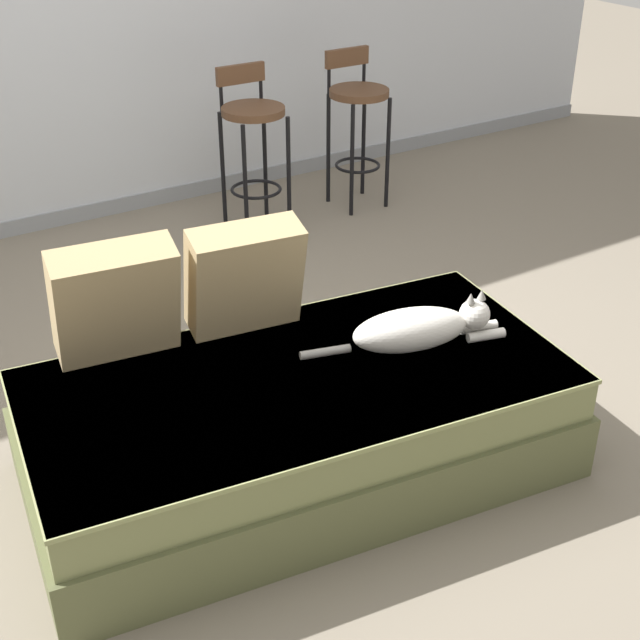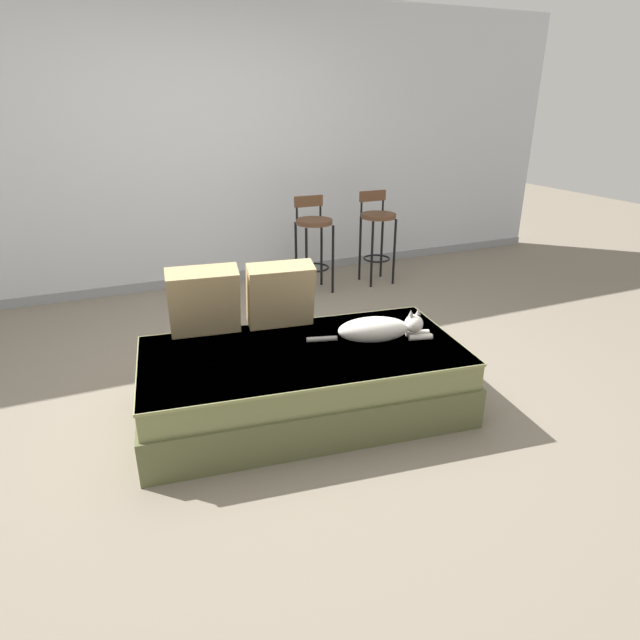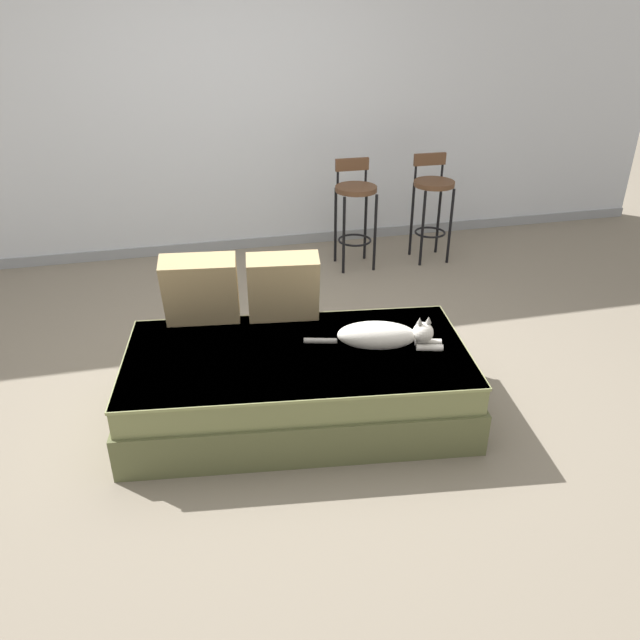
% 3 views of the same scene
% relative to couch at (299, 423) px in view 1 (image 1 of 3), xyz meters
% --- Properties ---
extents(ground_plane, '(16.00, 16.00, 0.00)m').
position_rel_couch_xyz_m(ground_plane, '(0.00, 0.40, -0.20)').
color(ground_plane, slate).
rests_on(ground_plane, ground).
extents(wall_baseboard_trim, '(8.00, 0.02, 0.09)m').
position_rel_couch_xyz_m(wall_baseboard_trim, '(0.00, 2.60, -0.16)').
color(wall_baseboard_trim, gray).
rests_on(wall_baseboard_trim, ground).
extents(couch, '(1.95, 1.15, 0.40)m').
position_rel_couch_xyz_m(couch, '(0.00, 0.00, 0.00)').
color(couch, brown).
rests_on(couch, ground).
extents(throw_pillow_corner, '(0.44, 0.30, 0.44)m').
position_rel_couch_xyz_m(throw_pillow_corner, '(-0.46, 0.42, 0.41)').
color(throw_pillow_corner, tan).
rests_on(throw_pillow_corner, couch).
extents(throw_pillow_middle, '(0.43, 0.28, 0.42)m').
position_rel_couch_xyz_m(throw_pillow_middle, '(0.00, 0.37, 0.41)').
color(throw_pillow_middle, tan).
rests_on(throw_pillow_middle, couch).
extents(cat, '(0.72, 0.28, 0.19)m').
position_rel_couch_xyz_m(cat, '(0.45, -0.07, 0.27)').
color(cat, white).
rests_on(cat, couch).
extents(bar_stool_near_window, '(0.34, 0.34, 0.89)m').
position_rel_couch_xyz_m(bar_stool_near_window, '(0.90, 1.98, 0.35)').
color(bar_stool_near_window, black).
rests_on(bar_stool_near_window, ground).
extents(bar_stool_by_doorway, '(0.34, 0.34, 0.89)m').
position_rel_couch_xyz_m(bar_stool_by_doorway, '(1.58, 1.98, 0.36)').
color(bar_stool_by_doorway, black).
rests_on(bar_stool_by_doorway, ground).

